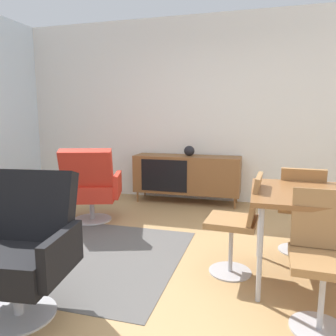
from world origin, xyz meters
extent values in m
plane|color=tan|center=(0.00, 0.00, 0.00)|extent=(8.32, 8.32, 0.00)
cube|color=white|center=(0.00, 2.60, 1.40)|extent=(6.80, 0.12, 2.80)
cube|color=brown|center=(-0.38, 2.30, 0.44)|extent=(1.60, 0.44, 0.56)
cube|color=black|center=(-0.68, 2.08, 0.44)|extent=(0.70, 0.01, 0.48)
cylinder|color=brown|center=(-1.12, 2.13, 0.08)|extent=(0.03, 0.03, 0.16)
cylinder|color=brown|center=(0.36, 2.13, 0.08)|extent=(0.03, 0.03, 0.16)
cylinder|color=brown|center=(-1.12, 2.47, 0.08)|extent=(0.03, 0.03, 0.16)
cylinder|color=brown|center=(0.36, 2.47, 0.08)|extent=(0.03, 0.03, 0.16)
ellipsoid|color=black|center=(-0.34, 2.30, 0.80)|extent=(0.16, 0.16, 0.15)
cylinder|color=#B7B7BC|center=(0.70, -0.21, 0.35)|extent=(0.04, 0.04, 0.70)
cylinder|color=#B7B7BC|center=(0.70, 0.57, 0.35)|extent=(0.04, 0.04, 0.70)
cube|color=#9E7042|center=(1.07, 0.80, 0.45)|extent=(0.42, 0.42, 0.05)
cube|color=#9E7042|center=(1.05, 0.63, 0.67)|extent=(0.38, 0.11, 0.38)
cylinder|color=#B7B7BC|center=(1.07, 0.80, 0.21)|extent=(0.04, 0.04, 0.42)
cylinder|color=#B7B7BC|center=(1.07, 0.80, 0.01)|extent=(0.36, 0.36, 0.01)
cube|color=#9E7042|center=(1.07, -0.44, 0.45)|extent=(0.42, 0.42, 0.05)
cube|color=#9E7042|center=(1.07, -0.26, 0.67)|extent=(0.38, 0.10, 0.38)
cylinder|color=#B7B7BC|center=(1.07, -0.44, 0.21)|extent=(0.04, 0.04, 0.42)
cylinder|color=#B7B7BC|center=(1.07, -0.44, 0.01)|extent=(0.36, 0.36, 0.01)
cube|color=#9E7042|center=(0.47, 0.18, 0.45)|extent=(0.43, 0.43, 0.05)
cube|color=#9E7042|center=(0.64, 0.17, 0.67)|extent=(0.12, 0.39, 0.38)
cylinder|color=#B7B7BC|center=(0.47, 0.18, 0.21)|extent=(0.04, 0.04, 0.42)
cylinder|color=#B7B7BC|center=(0.47, 0.18, 0.01)|extent=(0.36, 0.36, 0.01)
cube|color=red|center=(-1.35, 1.13, 0.38)|extent=(0.75, 0.72, 0.20)
cube|color=red|center=(-1.28, 0.90, 0.69)|extent=(0.65, 0.44, 0.51)
cube|color=red|center=(-1.04, 1.24, 0.46)|extent=(0.22, 0.50, 0.28)
cube|color=red|center=(-1.67, 1.03, 0.46)|extent=(0.22, 0.50, 0.28)
cylinder|color=#B7B7BC|center=(-1.35, 1.13, 0.14)|extent=(0.06, 0.06, 0.28)
cylinder|color=#B7B7BC|center=(-1.35, 1.13, 0.01)|extent=(0.48, 0.48, 0.02)
cube|color=black|center=(-0.84, -0.81, 0.38)|extent=(0.67, 0.63, 0.20)
cube|color=black|center=(-0.87, -0.58, 0.69)|extent=(0.63, 0.34, 0.51)
cube|color=black|center=(-0.51, -0.77, 0.46)|extent=(0.12, 0.51, 0.28)
cylinder|color=#B7B7BC|center=(-0.84, -0.81, 0.14)|extent=(0.06, 0.06, 0.28)
cylinder|color=#B7B7BC|center=(-0.84, -0.81, 0.01)|extent=(0.48, 0.48, 0.02)
cylinder|color=white|center=(-2.12, 0.65, 0.51)|extent=(0.44, 0.44, 0.02)
cylinder|color=white|center=(-2.12, 0.65, 0.25)|extent=(0.05, 0.05, 0.50)
cone|color=white|center=(-2.12, 0.65, 0.01)|extent=(0.32, 0.32, 0.02)
cylinder|color=#262628|center=(-2.12, 0.65, 0.55)|extent=(0.20, 0.20, 0.05)
sphere|color=orange|center=(-2.08, 0.64, 0.59)|extent=(0.07, 0.07, 0.07)
sphere|color=orange|center=(-2.16, 0.66, 0.59)|extent=(0.07, 0.07, 0.07)
cube|color=#595654|center=(-1.10, 0.16, 0.00)|extent=(2.20, 1.70, 0.01)
camera|label=1|loc=(0.65, -2.45, 1.32)|focal=34.64mm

